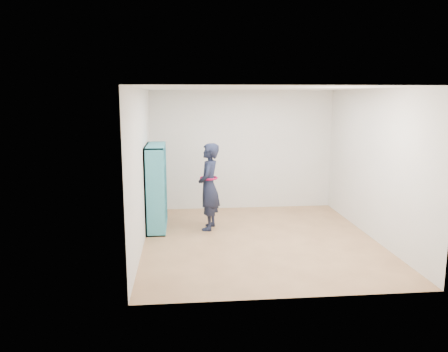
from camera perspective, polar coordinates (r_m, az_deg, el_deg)
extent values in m
plane|color=#8E6440|center=(7.74, 4.66, -8.29)|extent=(4.50, 4.50, 0.00)
plane|color=white|center=(7.33, 4.97, 11.34)|extent=(4.50, 4.50, 0.00)
cube|color=silver|center=(7.33, -10.76, 1.00)|extent=(0.02, 4.50, 2.60)
cube|color=silver|center=(8.02, 19.00, 1.42)|extent=(0.02, 4.50, 2.60)
cube|color=silver|center=(9.62, 2.40, 3.39)|extent=(4.00, 0.02, 2.60)
cube|color=silver|center=(5.26, 9.20, -2.64)|extent=(4.00, 0.02, 2.60)
cube|color=teal|center=(7.75, -9.06, -2.26)|extent=(0.35, 0.02, 1.59)
cube|color=teal|center=(8.89, -8.62, -0.62)|extent=(0.35, 0.02, 1.59)
cube|color=teal|center=(8.51, -8.68, -6.54)|extent=(0.35, 1.19, 0.02)
cube|color=teal|center=(8.19, -8.98, 3.97)|extent=(0.35, 1.19, 0.02)
cube|color=teal|center=(8.33, -9.93, -1.40)|extent=(0.02, 1.19, 1.59)
cube|color=teal|center=(8.13, -8.90, -1.66)|extent=(0.32, 0.02, 1.54)
cube|color=teal|center=(8.50, -8.76, -1.12)|extent=(0.32, 0.02, 1.54)
cube|color=teal|center=(8.40, -8.75, -3.95)|extent=(0.32, 1.14, 0.02)
cube|color=teal|center=(8.32, -8.83, -1.39)|extent=(0.32, 1.14, 0.02)
cube|color=teal|center=(8.25, -8.90, 1.23)|extent=(0.32, 1.14, 0.02)
cube|color=beige|center=(8.12, -8.69, -6.98)|extent=(0.22, 0.14, 0.06)
cube|color=black|center=(7.95, -8.73, -3.88)|extent=(0.18, 0.16, 0.22)
cube|color=maroon|center=(7.86, -8.81, -1.03)|extent=(0.18, 0.16, 0.26)
cube|color=silver|center=(7.86, -8.92, 1.07)|extent=(0.22, 0.14, 0.06)
cube|color=navy|center=(8.41, -8.53, -5.63)|extent=(0.18, 0.16, 0.26)
cube|color=brown|center=(8.31, -8.60, -3.06)|extent=(0.18, 0.16, 0.27)
cube|color=#BFB28C|center=(8.30, -8.70, -1.12)|extent=(0.22, 0.14, 0.06)
cube|color=#26594C|center=(8.17, -8.74, 1.96)|extent=(0.18, 0.16, 0.20)
cube|color=beige|center=(8.77, -8.40, -4.97)|extent=(0.18, 0.16, 0.26)
cube|color=black|center=(8.75, -8.50, -3.09)|extent=(0.22, 0.14, 0.06)
cube|color=maroon|center=(8.61, -8.54, -0.22)|extent=(0.18, 0.16, 0.20)
cube|color=silver|center=(8.54, -8.61, 2.59)|extent=(0.18, 0.16, 0.28)
imported|color=black|center=(8.12, -1.99, -1.41)|extent=(0.51, 0.67, 1.63)
torus|color=maroon|center=(8.09, -1.99, -0.26)|extent=(0.40, 0.40, 0.04)
cube|color=silver|center=(8.20, -2.92, -0.54)|extent=(0.01, 0.12, 0.15)
cube|color=black|center=(8.20, -2.92, -0.54)|extent=(0.01, 0.11, 0.14)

